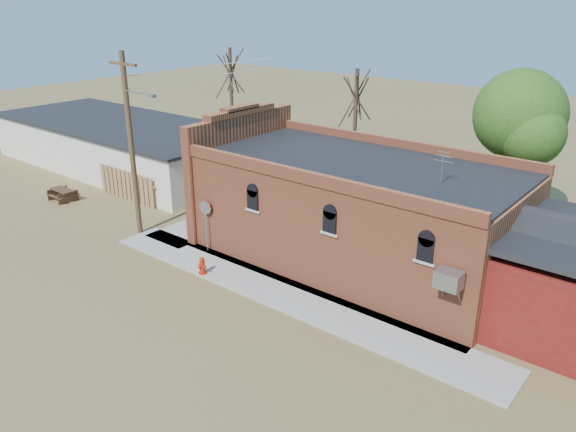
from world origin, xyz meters
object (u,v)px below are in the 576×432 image
Objects in this scene: brick_bar at (350,210)px; fire_hydrant at (202,265)px; trash_barrel at (239,213)px; picnic_table at (63,193)px; utility_pole at (131,142)px; stop_sign at (206,212)px.

brick_bar reaches higher than fire_hydrant.
picnic_table is (-10.42, -4.14, -0.06)m from trash_barrel.
brick_bar is at bearing 14.52° from picnic_table.
picnic_table is at bearing -158.34° from trash_barrel.
brick_bar reaches higher than trash_barrel.
utility_pole is (-9.79, -4.29, 2.43)m from brick_bar.
trash_barrel reaches higher than fire_hydrant.
brick_bar is 9.83× the size of picnic_table.
picnic_table is (-17.37, -4.13, -1.89)m from brick_bar.
fire_hydrant is 2.85m from stop_sign.
utility_pole reaches higher than trash_barrel.
picnic_table is (-11.90, -0.44, -1.55)m from stop_sign.
stop_sign reaches higher than picnic_table.
utility_pole is 6.69m from trash_barrel.
fire_hydrant is 0.90× the size of trash_barrel.
trash_barrel is at bearing 107.37° from fire_hydrant.
fire_hydrant is at bearing -125.25° from brick_bar.
fire_hydrant is (5.90, -1.20, -4.31)m from utility_pole.
stop_sign is (-1.58, 1.80, 1.54)m from fire_hydrant.
utility_pole reaches higher than stop_sign.
stop_sign is (-5.47, -3.69, -0.34)m from brick_bar.
stop_sign is at bearing 3.24° from picnic_table.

